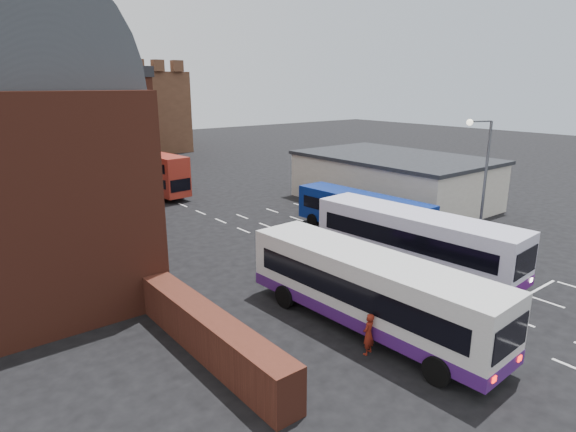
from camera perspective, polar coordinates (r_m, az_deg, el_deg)
ground at (r=24.58m, az=14.91°, el=-9.83°), size 180.00×180.00×0.00m
forecourt_wall at (r=19.34m, az=-9.17°, el=-13.77°), size 1.20×10.00×1.80m
cream_building at (r=43.51m, az=12.29°, el=4.31°), size 10.40×16.40×4.25m
brick_terrace at (r=60.34m, az=-27.10°, el=9.21°), size 22.00×10.00×11.00m
castle_keep at (r=82.64m, az=-21.89°, el=11.36°), size 22.00×22.00×12.00m
bus_white_outbound at (r=20.94m, az=9.53°, el=-8.20°), size 3.49×12.23×3.30m
bus_white_inbound at (r=28.03m, az=14.74°, el=-2.36°), size 3.77×12.33×3.31m
bus_blue at (r=33.90m, az=8.80°, el=0.57°), size 3.04×10.60×2.86m
bus_red_double at (r=47.63m, az=-15.84°, el=4.98°), size 3.25×10.18×4.00m
street_lamp at (r=30.90m, az=21.95°, el=4.51°), size 1.57×0.86×8.32m
pedestrian_red at (r=19.52m, az=9.50°, el=-13.63°), size 0.71×0.56×1.71m
pedestrian_beige at (r=19.27m, az=18.54°, el=-15.25°), size 0.67×0.53×1.38m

